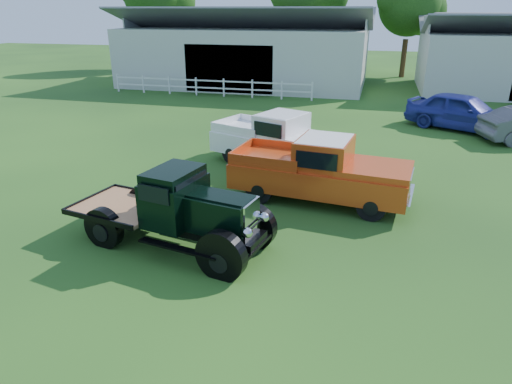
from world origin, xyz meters
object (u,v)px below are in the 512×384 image
(vintage_flatbed, at_px, (172,208))
(misc_car_blue, at_px, (462,112))
(white_pickup, at_px, (279,140))
(red_pickup, at_px, (320,169))

(vintage_flatbed, relative_size, misc_car_blue, 0.98)
(white_pickup, distance_m, misc_car_blue, 10.74)
(red_pickup, height_order, white_pickup, red_pickup)
(red_pickup, xyz_separation_m, white_pickup, (-1.92, 3.02, -0.03))
(red_pickup, distance_m, white_pickup, 3.58)
(white_pickup, bearing_deg, red_pickup, -36.43)
(red_pickup, bearing_deg, white_pickup, 129.47)
(red_pickup, height_order, misc_car_blue, red_pickup)
(vintage_flatbed, distance_m, misc_car_blue, 16.96)
(red_pickup, distance_m, misc_car_blue, 12.08)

